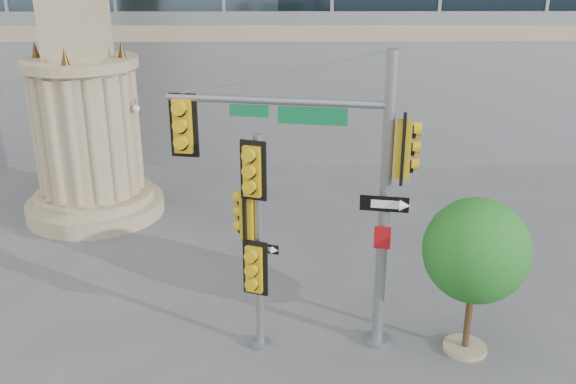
{
  "coord_description": "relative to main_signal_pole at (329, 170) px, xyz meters",
  "views": [
    {
      "loc": [
        0.11,
        -10.61,
        8.22
      ],
      "look_at": [
        0.24,
        2.0,
        3.4
      ],
      "focal_mm": 40.0,
      "sensor_mm": 36.0,
      "label": 1
    }
  ],
  "objects": [
    {
      "name": "secondary_signal_pole",
      "position": [
        -1.52,
        -0.4,
        -1.15
      ],
      "size": [
        0.83,
        0.79,
        4.84
      ],
      "rotation": [
        0.0,
        0.0,
        -0.35
      ],
      "color": "slate",
      "rests_on": "ground"
    },
    {
      "name": "main_signal_pole",
      "position": [
        0.0,
        0.0,
        0.0
      ],
      "size": [
        4.94,
        1.35,
        6.44
      ],
      "rotation": [
        0.0,
        0.0,
        -0.19
      ],
      "color": "slate",
      "rests_on": "ground"
    },
    {
      "name": "street_tree",
      "position": [
        3.07,
        -0.5,
        -1.69
      ],
      "size": [
        2.25,
        2.19,
        3.5
      ],
      "color": "tan",
      "rests_on": "ground"
    },
    {
      "name": "monument",
      "position": [
        -7.07,
        7.29,
        1.53
      ],
      "size": [
        4.4,
        4.4,
        16.6
      ],
      "color": "tan",
      "rests_on": "ground"
    }
  ]
}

